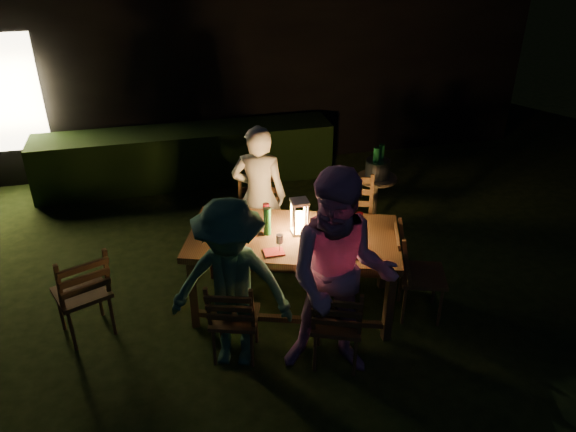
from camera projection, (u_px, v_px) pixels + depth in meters
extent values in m
plane|color=black|center=(277.00, 344.00, 5.21)|extent=(40.00, 40.00, 0.00)
cube|color=black|center=(198.00, 36.00, 9.71)|extent=(10.00, 4.00, 3.20)
cube|color=#FFE5B2|center=(6.00, 94.00, 7.57)|extent=(0.90, 0.06, 1.60)
cube|color=black|center=(187.00, 156.00, 8.11)|extent=(4.20, 0.70, 0.80)
cube|color=#4E331A|center=(294.00, 238.00, 5.34)|extent=(2.21, 1.59, 0.06)
cube|color=#4E331A|center=(193.00, 295.00, 5.27)|extent=(0.08, 0.08, 0.73)
cube|color=#4E331A|center=(212.00, 249.00, 5.99)|extent=(0.08, 0.08, 0.73)
cube|color=#4E331A|center=(389.00, 307.00, 5.12)|extent=(0.08, 0.08, 0.73)
cube|color=#4E331A|center=(384.00, 258.00, 5.83)|extent=(0.08, 0.08, 0.73)
cube|color=#4E331A|center=(235.00, 317.00, 4.92)|extent=(0.50, 0.49, 0.04)
cube|color=#4E331A|center=(230.00, 306.00, 4.64)|extent=(0.43, 0.25, 0.48)
cube|color=#4E331A|center=(338.00, 322.00, 4.83)|extent=(0.54, 0.53, 0.04)
cube|color=#4E331A|center=(337.00, 311.00, 4.54)|extent=(0.44, 0.29, 0.49)
cube|color=#4E331A|center=(259.00, 226.00, 6.19)|extent=(0.55, 0.54, 0.04)
cube|color=#4E331A|center=(259.00, 194.00, 6.23)|extent=(0.48, 0.26, 0.54)
cube|color=#4E331A|center=(350.00, 229.00, 6.10)|extent=(0.60, 0.59, 0.04)
cube|color=#4E331A|center=(351.00, 196.00, 6.13)|extent=(0.50, 0.31, 0.56)
cube|color=#4E331A|center=(422.00, 275.00, 5.40)|extent=(0.54, 0.55, 0.04)
cube|color=#4E331A|center=(405.00, 250.00, 5.28)|extent=(0.28, 0.47, 0.52)
cube|color=#4E331A|center=(82.00, 292.00, 5.15)|extent=(0.58, 0.57, 0.04)
cube|color=#4E331A|center=(83.00, 277.00, 4.87)|extent=(0.48, 0.31, 0.53)
imported|color=beige|center=(259.00, 196.00, 6.09)|extent=(0.68, 0.56, 1.62)
imported|color=#E29BD0|center=(340.00, 278.00, 4.52)|extent=(1.10, 0.98, 1.89)
imported|color=#33674C|center=(231.00, 286.00, 4.67)|extent=(1.17, 0.90, 1.60)
cube|color=white|center=(299.00, 232.00, 5.36)|extent=(0.15, 0.15, 0.03)
cube|color=white|center=(300.00, 202.00, 5.21)|extent=(0.16, 0.16, 0.03)
cylinder|color=#FF9E3F|center=(299.00, 221.00, 5.31)|extent=(0.09, 0.09, 0.18)
cylinder|color=white|center=(240.00, 220.00, 5.56)|extent=(0.25, 0.25, 0.01)
cylinder|color=white|center=(232.00, 244.00, 5.18)|extent=(0.25, 0.25, 0.01)
cylinder|color=white|center=(341.00, 225.00, 5.48)|extent=(0.25, 0.25, 0.01)
cylinder|color=white|center=(341.00, 249.00, 5.10)|extent=(0.25, 0.25, 0.01)
cylinder|color=#0F471E|center=(267.00, 221.00, 5.28)|extent=(0.07, 0.07, 0.28)
cube|color=red|center=(274.00, 252.00, 5.06)|extent=(0.18, 0.14, 0.01)
cube|color=red|center=(352.00, 255.00, 5.02)|extent=(0.18, 0.14, 0.01)
cube|color=black|center=(223.00, 248.00, 5.12)|extent=(0.14, 0.07, 0.01)
cylinder|color=olive|center=(377.00, 178.00, 6.88)|extent=(0.49, 0.49, 0.04)
cylinder|color=olive|center=(375.00, 201.00, 7.04)|extent=(0.06, 0.06, 0.65)
cylinder|color=#A5A8AD|center=(378.00, 169.00, 6.82)|extent=(0.30, 0.30, 0.22)
cylinder|color=#0F471E|center=(375.00, 166.00, 6.75)|extent=(0.07, 0.07, 0.32)
cylinder|color=#0F471E|center=(381.00, 163.00, 6.84)|extent=(0.07, 0.07, 0.32)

